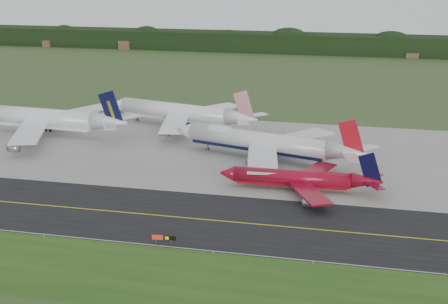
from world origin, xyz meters
TOP-DOWN VIEW (x-y plane):
  - ground at (0.00, 0.00)m, footprint 600.00×600.00m
  - grass_verge at (0.00, -35.00)m, footprint 400.00×30.00m
  - taxiway at (0.00, -4.00)m, footprint 400.00×32.00m
  - apron at (0.00, 51.00)m, footprint 400.00×78.00m
  - taxiway_centreline at (0.00, -4.00)m, footprint 400.00×0.40m
  - taxiway_edge_line at (0.00, -19.50)m, footprint 400.00×0.25m
  - horizon_treeline at (0.00, 273.76)m, footprint 700.00×25.00m
  - jet_ba_747 at (7.75, 44.02)m, footprint 61.30×49.70m
  - jet_red_737 at (21.30, 20.05)m, footprint 41.99×34.34m
  - jet_navy_gold at (-71.03, 55.62)m, footprint 65.77×57.10m
  - jet_star_tail at (-26.66, 75.20)m, footprint 58.81×48.22m
  - taxiway_sign at (-3.63, -17.99)m, footprint 5.14×0.74m
  - edge_marker_left at (-29.96, -20.50)m, footprint 0.16×0.16m
  - edge_marker_center at (7.78, -20.50)m, footprint 0.16×0.16m
  - edge_marker_right at (28.00, -20.50)m, footprint 0.16×0.16m

SIDE VIEW (x-z plane):
  - ground at x=0.00m, z-range 0.00..0.00m
  - grass_verge at x=0.00m, z-range 0.00..0.01m
  - apron at x=0.00m, z-range 0.00..0.01m
  - taxiway at x=0.00m, z-range 0.00..0.02m
  - taxiway_centreline at x=0.00m, z-range 0.03..0.03m
  - taxiway_edge_line at x=0.00m, z-range 0.03..0.03m
  - edge_marker_left at x=-29.96m, z-range 0.00..0.50m
  - edge_marker_center at x=7.78m, z-range 0.00..0.50m
  - edge_marker_right at x=28.00m, z-range 0.00..0.50m
  - taxiway_sign at x=-3.63m, z-range 0.35..2.07m
  - jet_red_737 at x=21.30m, z-range -2.54..8.82m
  - jet_star_tail at x=-26.66m, z-range -2.61..13.07m
  - jet_ba_747 at x=7.75m, z-range -2.50..13.16m
  - horizon_treeline at x=0.00m, z-range -0.53..11.47m
  - jet_navy_gold at x=-71.03m, z-range -2.91..14.05m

